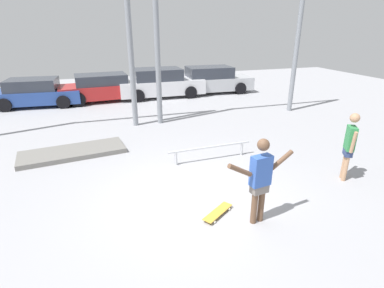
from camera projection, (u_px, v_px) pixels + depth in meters
ground_plane at (195, 199)px, 6.65m from camera, size 36.00×36.00×0.00m
skateboarder at (260, 177)px, 5.53m from camera, size 1.46×0.30×1.73m
skateboard at (218, 212)px, 6.06m from camera, size 0.79×0.63×0.08m
manual_pad at (73, 152)px, 8.92m from camera, size 3.09×1.51×0.14m
grind_rail at (210, 149)px, 8.47m from camera, size 2.48×0.15×0.43m
canopy_support_left at (31, 12)px, 9.27m from camera, size 6.15×0.20×6.50m
canopy_support_right at (234, 15)px, 11.26m from camera, size 6.15×0.20×6.50m
parked_car_blue at (36, 93)px, 14.15m from camera, size 4.06×2.08×1.28m
parked_car_red at (105, 88)px, 15.15m from camera, size 4.55×2.09×1.33m
parked_car_white at (160, 83)px, 15.93m from camera, size 4.45×1.95×1.50m
parked_car_silver at (211, 80)px, 16.94m from camera, size 4.52×2.01×1.46m
bystander at (350, 143)px, 7.15m from camera, size 0.40×0.60×1.71m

